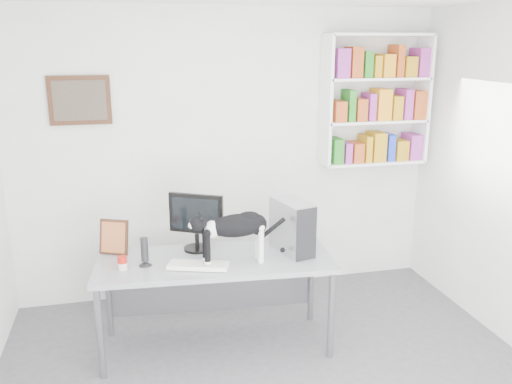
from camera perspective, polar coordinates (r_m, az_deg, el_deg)
room at (r=3.25m, az=3.77°, el=-3.05°), size 4.01×4.01×2.70m
bookshelf at (r=5.35m, az=12.47°, el=9.44°), size 1.03×0.28×1.24m
wall_art at (r=4.94m, az=-18.06°, el=9.16°), size 0.52×0.04×0.42m
desk at (r=4.40m, az=-4.26°, el=-11.59°), size 1.87×0.85×0.76m
monitor at (r=4.35m, az=-6.28°, el=-3.11°), size 0.50×0.41×0.48m
keyboard at (r=4.09m, az=-6.08°, el=-7.68°), size 0.48×0.31×0.03m
pc_tower at (r=4.31m, az=3.81°, el=-3.64°), size 0.28×0.45×0.42m
speaker at (r=4.15m, az=-11.65°, el=-6.13°), size 0.10×0.10×0.23m
leaning_print at (r=4.43m, az=-14.73°, el=-4.54°), size 0.25×0.18×0.29m
soup_can at (r=4.14m, az=-13.88°, el=-7.27°), size 0.07×0.07×0.10m
cat at (r=4.07m, az=-2.19°, el=-4.90°), size 0.68×0.23×0.41m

